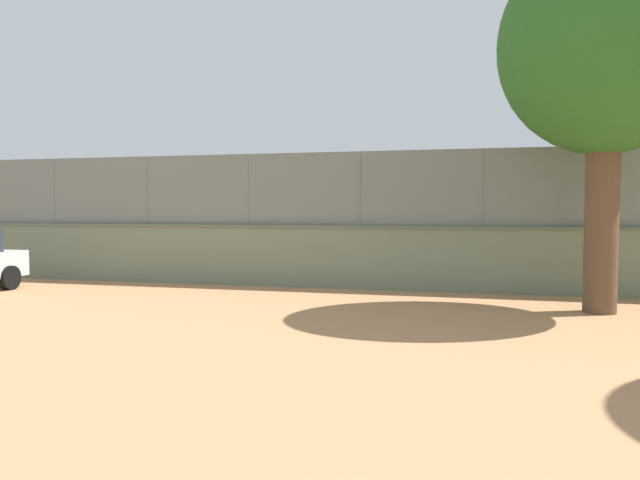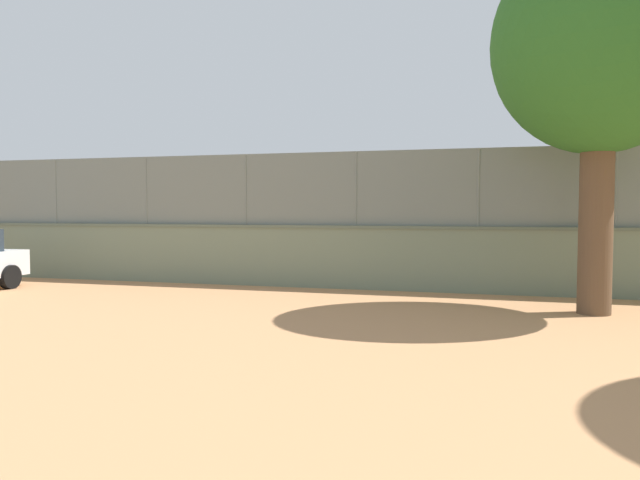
% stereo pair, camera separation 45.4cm
% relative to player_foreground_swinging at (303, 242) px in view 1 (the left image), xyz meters
% --- Properties ---
extents(ground_plane, '(260.00, 260.00, 0.00)m').
position_rel_player_foreground_swinging_xyz_m(ground_plane, '(-0.92, -5.73, -0.97)').
color(ground_plane, tan).
extents(perimeter_wall, '(24.82, 0.90, 1.64)m').
position_rel_player_foreground_swinging_xyz_m(perimeter_wall, '(-2.53, 4.00, -0.14)').
color(perimeter_wall, slate).
rests_on(perimeter_wall, ground_plane).
extents(fence_panel_on_wall, '(24.39, 0.62, 1.90)m').
position_rel_player_foreground_swinging_xyz_m(fence_panel_on_wall, '(-2.53, 4.00, 1.62)').
color(fence_panel_on_wall, slate).
rests_on(fence_panel_on_wall, perimeter_wall).
extents(player_foreground_swinging, '(1.00, 0.80, 1.64)m').
position_rel_player_foreground_swinging_xyz_m(player_foreground_swinging, '(0.00, 0.00, 0.00)').
color(player_foreground_swinging, '#B2B2B2').
rests_on(player_foreground_swinging, ground_plane).
extents(player_at_service_line, '(0.73, 1.08, 1.64)m').
position_rel_player_foreground_swinging_xyz_m(player_at_service_line, '(-4.92, -3.34, -0.00)').
color(player_at_service_line, black).
rests_on(player_at_service_line, ground_plane).
extents(player_baseline_waiting, '(1.09, 0.69, 1.57)m').
position_rel_player_foreground_swinging_xyz_m(player_baseline_waiting, '(4.91, 0.09, -0.05)').
color(player_baseline_waiting, black).
rests_on(player_baseline_waiting, ground_plane).
extents(sports_ball, '(0.13, 0.13, 0.13)m').
position_rel_player_foreground_swinging_xyz_m(sports_ball, '(0.98, 2.00, -0.90)').
color(sports_ball, orange).
rests_on(sports_ball, ground_plane).
extents(spare_ball_by_wall, '(0.15, 0.15, 0.15)m').
position_rel_player_foreground_swinging_xyz_m(spare_ball_by_wall, '(-3.51, 3.11, -0.89)').
color(spare_ball_by_wall, yellow).
rests_on(spare_ball_by_wall, ground_plane).
extents(courtside_bench, '(1.61, 0.42, 0.87)m').
position_rel_player_foreground_swinging_xyz_m(courtside_bench, '(-8.88, 2.18, -0.51)').
color(courtside_bench, brown).
rests_on(courtside_bench, ground_plane).
extents(tree_behind_wall_left, '(4.10, 4.10, 7.44)m').
position_rel_player_foreground_swinging_xyz_m(tree_behind_wall_left, '(-7.76, 6.45, 4.24)').
color(tree_behind_wall_left, brown).
rests_on(tree_behind_wall_left, ground_plane).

